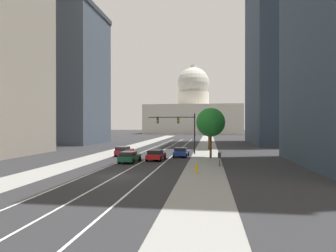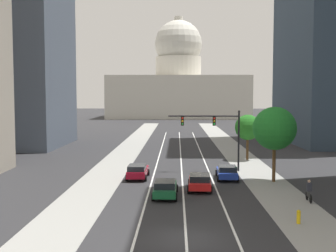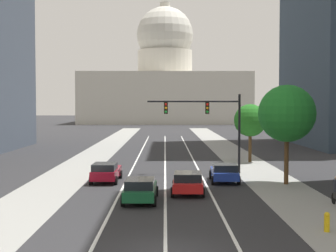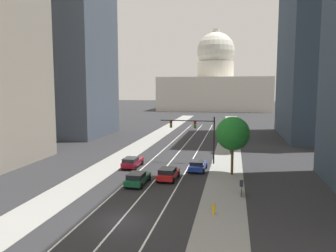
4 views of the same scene
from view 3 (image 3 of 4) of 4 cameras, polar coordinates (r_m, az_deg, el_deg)
The scene contains 15 objects.
ground_plane at distance 59.27m, azimuth -0.34°, elevation -3.06°, with size 400.00×400.00×0.00m, color #2B2B2D.
sidewalk_left at distance 54.87m, azimuth -8.70°, elevation -3.53°, with size 4.22×130.00×0.01m, color gray.
sidewalk_right at distance 54.88m, azimuth 8.02°, elevation -3.52°, with size 4.22×130.00×0.01m, color gray.
lane_stripe_left at distance 44.46m, azimuth -4.12°, elevation -4.91°, with size 0.16×90.00×0.01m, color white.
lane_stripe_center at distance 44.36m, azimuth -0.33°, elevation -4.92°, with size 0.16×90.00×0.01m, color white.
lane_stripe_right at distance 44.46m, azimuth 3.45°, elevation -4.91°, with size 0.16×90.00×0.01m, color white.
capitol_building at distance 153.30m, azimuth -0.35°, elevation 4.75°, with size 50.23×29.79×37.09m.
car_red at distance 31.95m, azimuth 2.31°, elevation -6.49°, with size 2.25×4.21×1.42m.
car_green at distance 29.43m, azimuth -3.20°, elevation -7.28°, with size 2.06×4.62×1.42m.
car_crimson at distance 37.04m, azimuth -7.17°, elevation -5.24°, with size 2.08×4.51×1.46m.
car_blue at distance 36.96m, azimuth 6.51°, elevation -5.32°, with size 2.18×4.35×1.39m.
traffic_signal_mast at distance 41.02m, azimuth 4.89°, elevation 1.00°, with size 7.71×0.39×6.58m.
fire_hydrant at distance 23.74m, azimuth 17.85°, elevation -10.46°, with size 0.26×0.35×0.91m.
street_tree_mid_right at distance 36.33m, azimuth 13.54°, elevation 1.40°, with size 4.10×4.10×7.16m.
street_tree_far_right at distance 49.75m, azimuth 9.45°, elevation 0.63°, with size 3.23×3.23×5.78m.
Camera 3 is at (-0.02, -18.99, 5.74)m, focal length 52.89 mm.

